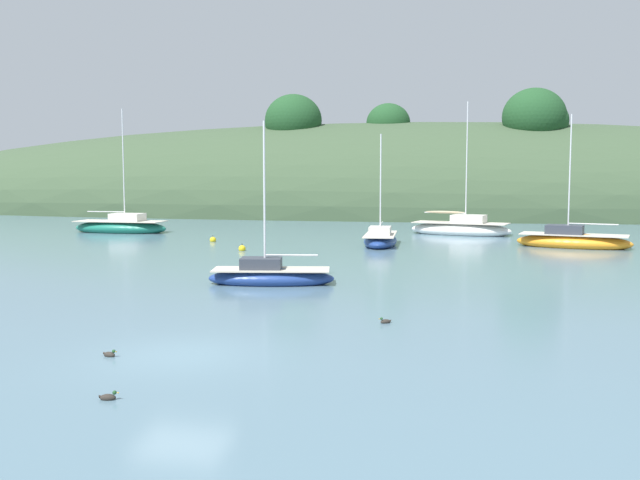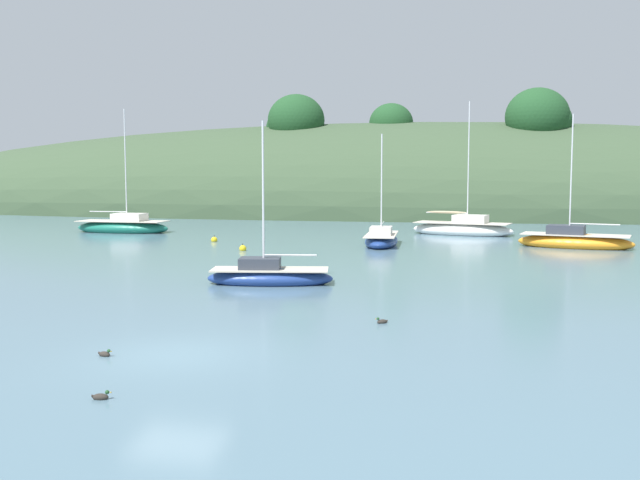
% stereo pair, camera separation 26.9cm
% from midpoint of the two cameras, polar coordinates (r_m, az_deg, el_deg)
% --- Properties ---
extents(ground_plane, '(400.00, 400.00, 0.00)m').
position_cam_midpoint_polar(ground_plane, '(19.50, -11.40, -8.94)').
color(ground_plane, slate).
extents(far_shoreline_hill, '(150.00, 36.00, 24.87)m').
position_cam_midpoint_polar(far_shoreline_hill, '(88.09, 5.93, 2.27)').
color(far_shoreline_hill, '#384C33').
rests_on(far_shoreline_hill, ground).
extents(sailboat_blue_center, '(2.38, 6.37, 7.55)m').
position_cam_midpoint_polar(sailboat_blue_center, '(47.55, 4.68, 0.03)').
color(sailboat_blue_center, navy).
rests_on(sailboat_blue_center, ground).
extents(sailboat_black_sloop, '(7.91, 2.90, 10.17)m').
position_cam_midpoint_polar(sailboat_black_sloop, '(59.90, -15.70, 1.02)').
color(sailboat_black_sloop, '#196B56').
rests_on(sailboat_black_sloop, ground).
extents(sailboat_yellow_far, '(8.30, 4.60, 10.54)m').
position_cam_midpoint_polar(sailboat_yellow_far, '(56.71, 11.05, 0.90)').
color(sailboat_yellow_far, white).
rests_on(sailboat_yellow_far, ground).
extents(sailboat_orange_cutter, '(7.54, 4.17, 8.79)m').
position_cam_midpoint_polar(sailboat_orange_cutter, '(48.83, 19.35, -0.06)').
color(sailboat_orange_cutter, orange).
rests_on(sailboat_orange_cutter, ground).
extents(sailboat_grey_yawl, '(5.68, 2.70, 7.19)m').
position_cam_midpoint_polar(sailboat_grey_yawl, '(31.00, -4.24, -2.89)').
color(sailboat_grey_yawl, navy).
rests_on(sailboat_grey_yawl, ground).
extents(mooring_buoy_channel, '(0.44, 0.44, 0.54)m').
position_cam_midpoint_polar(mooring_buoy_channel, '(50.52, -8.68, 0.00)').
color(mooring_buoy_channel, yellow).
rests_on(mooring_buoy_channel, ground).
extents(mooring_buoy_outer, '(0.44, 0.44, 0.54)m').
position_cam_midpoint_polar(mooring_buoy_outer, '(44.45, -6.40, -0.69)').
color(mooring_buoy_outer, yellow).
rests_on(mooring_buoy_outer, ground).
extents(duck_trailing, '(0.40, 0.33, 0.24)m').
position_cam_midpoint_polar(duck_trailing, '(23.06, 4.90, -6.49)').
color(duck_trailing, '#2D2823').
rests_on(duck_trailing, ground).
extents(duck_lone_left, '(0.42, 0.25, 0.24)m').
position_cam_midpoint_polar(duck_lone_left, '(19.73, -16.81, -8.73)').
color(duck_lone_left, '#2D2823').
rests_on(duck_lone_left, ground).
extents(duck_lone_right, '(0.43, 0.24, 0.24)m').
position_cam_midpoint_polar(duck_lone_right, '(16.15, -17.00, -11.90)').
color(duck_lone_right, '#2D2823').
rests_on(duck_lone_right, ground).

